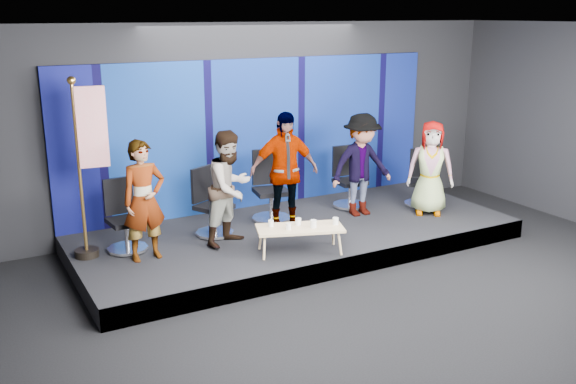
% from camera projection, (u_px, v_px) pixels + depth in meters
% --- Properties ---
extents(ground, '(10.00, 10.00, 0.00)m').
position_uv_depth(ground, '(391.00, 304.00, 8.34)').
color(ground, black).
rests_on(ground, ground).
extents(room_walls, '(10.02, 8.02, 3.51)m').
position_uv_depth(room_walls, '(400.00, 118.00, 7.68)').
color(room_walls, black).
rests_on(room_walls, ground).
extents(riser, '(7.00, 3.00, 0.30)m').
position_uv_depth(riser, '(297.00, 236.00, 10.41)').
color(riser, black).
rests_on(riser, ground).
extents(backdrop, '(7.00, 0.08, 2.60)m').
position_uv_depth(backdrop, '(256.00, 134.00, 11.24)').
color(backdrop, '#0B064E').
rests_on(backdrop, riser).
extents(chair_a, '(0.65, 0.65, 1.05)m').
position_uv_depth(chair_a, '(125.00, 227.00, 9.30)').
color(chair_a, silver).
rests_on(chair_a, riser).
extents(panelist_a, '(0.66, 0.47, 1.70)m').
position_uv_depth(panelist_a, '(144.00, 201.00, 8.84)').
color(panelist_a, black).
rests_on(panelist_a, riser).
extents(chair_b, '(0.80, 0.80, 1.06)m').
position_uv_depth(chair_b, '(212.00, 213.00, 9.95)').
color(chair_b, silver).
rests_on(chair_b, riser).
extents(panelist_b, '(1.04, 0.95, 1.72)m').
position_uv_depth(panelist_b, '(230.00, 188.00, 9.45)').
color(panelist_b, black).
rests_on(panelist_b, riser).
extents(chair_c, '(0.76, 0.76, 1.17)m').
position_uv_depth(chair_c, '(270.00, 198.00, 10.66)').
color(chair_c, silver).
rests_on(chair_c, riser).
extents(panelist_c, '(1.17, 0.65, 1.89)m').
position_uv_depth(panelist_c, '(284.00, 171.00, 10.08)').
color(panelist_c, black).
rests_on(panelist_c, riser).
extents(chair_d, '(0.64, 0.64, 1.08)m').
position_uv_depth(chair_d, '(348.00, 187.00, 11.41)').
color(chair_d, silver).
rests_on(chair_d, riser).
extents(panelist_d, '(1.16, 0.70, 1.75)m').
position_uv_depth(panelist_d, '(361.00, 165.00, 10.81)').
color(panelist_d, black).
rests_on(panelist_d, riser).
extents(chair_e, '(0.78, 0.78, 0.99)m').
position_uv_depth(chair_e, '(420.00, 187.00, 11.51)').
color(chair_e, silver).
rests_on(chair_e, riser).
extents(panelist_e, '(0.93, 0.88, 1.61)m').
position_uv_depth(panelist_e, '(430.00, 168.00, 10.90)').
color(panelist_e, black).
rests_on(panelist_e, riser).
extents(coffee_table, '(1.34, 0.91, 0.38)m').
position_uv_depth(coffee_table, '(300.00, 229.00, 9.21)').
color(coffee_table, tan).
rests_on(coffee_table, riser).
extents(mug_a, '(0.08, 0.08, 0.09)m').
position_uv_depth(mug_a, '(271.00, 223.00, 9.22)').
color(mug_a, silver).
rests_on(mug_a, coffee_table).
extents(mug_b, '(0.08, 0.08, 0.09)m').
position_uv_depth(mug_b, '(288.00, 226.00, 9.09)').
color(mug_b, silver).
rests_on(mug_b, coffee_table).
extents(mug_c, '(0.09, 0.09, 0.10)m').
position_uv_depth(mug_c, '(298.00, 222.00, 9.28)').
color(mug_c, silver).
rests_on(mug_c, coffee_table).
extents(mug_d, '(0.09, 0.09, 0.11)m').
position_uv_depth(mug_d, '(313.00, 224.00, 9.17)').
color(mug_d, silver).
rests_on(mug_d, coffee_table).
extents(mug_e, '(0.09, 0.09, 0.10)m').
position_uv_depth(mug_e, '(336.00, 221.00, 9.30)').
color(mug_e, silver).
rests_on(mug_e, coffee_table).
extents(flag_stand, '(0.58, 0.34, 2.54)m').
position_uv_depth(flag_stand, '(89.00, 164.00, 8.81)').
color(flag_stand, black).
rests_on(flag_stand, riser).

